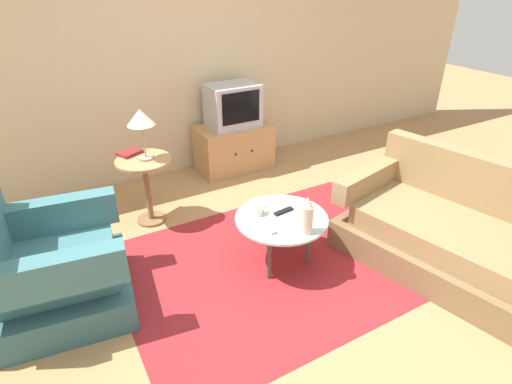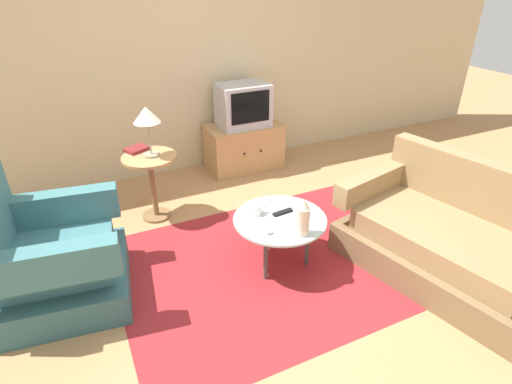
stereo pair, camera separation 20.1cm
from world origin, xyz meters
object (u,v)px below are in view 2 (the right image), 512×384
Objects in this scene: coffee_table at (280,223)px; vase at (303,217)px; tv_stand at (244,147)px; table_lamp at (147,117)px; side_table at (151,174)px; television at (243,105)px; tv_remote_dark at (283,212)px; book at (137,149)px; armchair at (51,262)px; mug at (256,210)px; couch at (450,241)px; tv_remote_silver at (266,228)px.

coffee_table is 2.46× the size of vase.
tv_stand is 2.11m from vase.
coffee_table is 1.61× the size of table_lamp.
television is (1.21, 0.66, 0.31)m from side_table.
coffee_table is 0.31m from vase.
side_table is at bearing -151.58° from television.
tv_remote_dark is 0.70× the size of book.
armchair is 7.47× the size of mug.
tv_remote_dark is (1.68, -0.28, 0.11)m from armchair.
book is (-0.84, 1.56, 0.08)m from vase.
television is (0.00, -0.01, 0.50)m from tv_stand.
television is at bearing -4.79° from book.
tv_stand is 1.54m from table_lamp.
television is at bearing 2.11° from couch.
tv_remote_silver is at bearing -65.27° from side_table.
side_table is 1.14× the size of television.
tv_remote_dark is 1.53m from book.
tv_stand is 1.79m from mug.
mug is (0.59, -1.00, 0.01)m from side_table.
coffee_table is 1.46m from table_lamp.
tv_remote_dark is at bearing 46.32° from coffee_table.
television reaches higher than coffee_table.
couch is 3.80× the size of table_lamp.
vase is at bearing -86.95° from book.
coffee_table is at bearing 86.36° from armchair.
side_table is 0.75× the size of tv_stand.
tv_remote_silver is (-0.65, -1.88, 0.17)m from tv_stand.
side_table is 1.34m from tv_remote_silver.
coffee_table is at bearing -42.76° from mug.
book is at bearing 147.56° from armchair.
coffee_table is 1.35m from side_table.
couch is at bearing -43.46° from side_table.
television reaches higher than tv_remote_silver.
side_table is at bearing 175.61° from table_lamp.
tv_stand is (1.21, 0.66, -0.19)m from side_table.
coffee_table is 4.18× the size of tv_remote_dark.
vase reaches higher than mug.
mug is at bearing -110.59° from television.
couch is 1.50m from mug.
vase is at bearing -80.68° from coffee_table.
side_table is at bearing -151.39° from tv_stand.
table_lamp reaches higher than tv_stand.
tv_remote_silver is at bearing 141.75° from vase.
mug is 0.22m from tv_remote_silver.
television is 3.49× the size of tv_remote_silver.
mug reaches higher than tv_remote_silver.
armchair is 2.93m from couch.
tv_remote_silver is at bearing -109.14° from television.
television reaches higher than couch.
table_lamp reaches higher than television.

